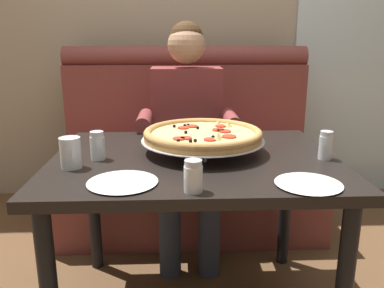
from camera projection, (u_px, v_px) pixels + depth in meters
back_wall_with_window at (184, 7)px, 2.84m from camera, size 6.00×0.12×2.80m
window_panel at (374, 6)px, 2.82m from camera, size 1.10×0.02×2.80m
booth_bench at (187, 163)px, 2.55m from camera, size 1.62×0.78×1.13m
dining_table at (194, 177)px, 1.61m from camera, size 1.14×0.88×0.72m
diner_main at (187, 125)px, 2.21m from camera, size 0.54×0.64×1.27m
pizza at (203, 135)px, 1.63m from camera, size 0.51×0.51×0.11m
shaker_oregano at (98, 147)px, 1.54m from camera, size 0.06×0.06×0.11m
shaker_pepper_flakes at (193, 178)px, 1.21m from camera, size 0.06×0.06×0.10m
shaker_parmesan at (326, 147)px, 1.54m from camera, size 0.05×0.05×0.11m
plate_near_left at (123, 180)px, 1.29m from camera, size 0.23×0.23×0.02m
plate_near_right at (308, 182)px, 1.28m from camera, size 0.22×0.22×0.02m
drinking_glass at (71, 155)px, 1.44m from camera, size 0.08×0.08×0.11m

